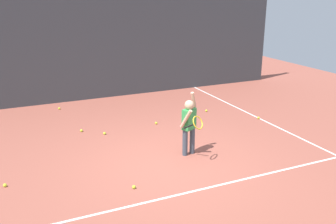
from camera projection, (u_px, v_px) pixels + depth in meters
ground_plane at (170, 164)px, 7.56m from camera, size 20.00×20.00×0.00m
court_line_baseline at (198, 190)px, 6.55m from camera, size 9.00×0.05×0.00m
court_line_sideline at (273, 125)px, 9.75m from camera, size 0.05×9.00×0.00m
back_fence_windscreen at (100, 44)px, 11.70m from camera, size 12.73×0.08×3.52m
fence_post_1 at (99, 41)px, 11.73m from camera, size 0.09×0.09×3.67m
fence_post_2 at (260, 33)px, 14.14m from camera, size 0.09×0.09×3.67m
tennis_player at (189, 123)px, 7.76m from camera, size 0.51×0.80×1.35m
tennis_ball_1 at (134, 187)px, 6.59m from camera, size 0.07×0.07×0.07m
tennis_ball_2 at (5, 185)px, 6.65m from camera, size 0.07×0.07×0.07m
tennis_ball_3 at (59, 108)px, 10.99m from camera, size 0.07×0.07×0.07m
tennis_ball_4 at (81, 131)px, 9.25m from camera, size 0.07×0.07×0.07m
tennis_ball_5 at (156, 123)px, 9.77m from camera, size 0.07×0.07×0.07m
tennis_ball_6 at (258, 118)px, 10.18m from camera, size 0.07×0.07×0.07m
tennis_ball_7 at (206, 111)px, 10.79m from camera, size 0.07×0.07×0.07m
tennis_ball_8 at (105, 133)px, 9.07m from camera, size 0.07×0.07×0.07m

